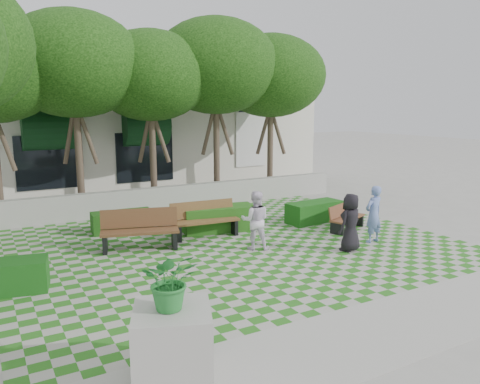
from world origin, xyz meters
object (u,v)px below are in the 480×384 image
bench_west (140,230)px  person_blue (374,214)px  bench_mid (205,220)px  planter_front (172,329)px  hedge_midright (219,219)px  bench_east (346,218)px  person_white (255,220)px  hedge_east (314,212)px  person_dark (350,222)px  hedge_midleft (122,221)px

bench_west → person_blue: 6.56m
bench_mid → planter_front: (-3.57, -6.56, 0.27)m
bench_mid → bench_west: 2.09m
bench_west → person_blue: (6.00, -2.64, 0.30)m
hedge_midright → person_blue: person_blue is taller
bench_east → hedge_midright: bench_east is taller
bench_west → person_white: 3.15m
person_blue → person_white: person_blue is taller
bench_east → planter_front: size_ratio=0.85×
person_blue → bench_mid: bearing=-42.8°
hedge_east → person_dark: bearing=-111.3°
bench_mid → bench_west: bearing=-167.5°
person_white → person_dark: bearing=177.2°
bench_west → hedge_midleft: bearing=103.7°
hedge_midright → bench_east: bearing=-27.5°
hedge_east → person_white: (-3.31, -1.63, 0.46)m
hedge_east → person_blue: bearing=-90.9°
person_dark → bench_west: bearing=-44.8°
planter_front → person_white: bearing=48.2°
hedge_east → person_blue: 2.77m
hedge_midright → planter_front: planter_front is taller
bench_east → bench_mid: bench_mid is taller
planter_front → person_white: size_ratio=1.19×
hedge_midright → planter_front: 8.11m
hedge_midright → planter_front: size_ratio=1.16×
bench_west → person_dark: (4.87, -2.92, 0.26)m
person_dark → hedge_east: bearing=-125.1°
bench_east → hedge_midleft: 7.01m
bench_mid → person_white: person_white is taller
planter_front → hedge_midleft: bearing=79.3°
bench_mid → person_dark: bearing=-44.2°
hedge_midright → person_white: 2.22m
bench_mid → person_white: bearing=-65.4°
bench_east → hedge_midleft: bearing=130.4°
hedge_east → hedge_midleft: (-5.97, 1.97, -0.02)m
hedge_midright → planter_front: (-4.22, -6.91, 0.39)m
bench_east → person_dark: (-1.40, -1.72, 0.39)m
bench_mid → hedge_midright: bearing=33.6°
bench_mid → hedge_east: (3.97, -0.19, -0.16)m
bench_east → person_white: size_ratio=1.01×
hedge_east → planter_front: (-7.55, -6.36, 0.43)m
planter_front → person_dark: size_ratio=1.22×
bench_west → hedge_east: bench_west is taller
bench_west → planter_front: size_ratio=1.14×
bench_west → hedge_midleft: size_ratio=1.20×
hedge_midright → person_dark: bearing=-58.9°
hedge_midleft → person_white: (2.66, -3.60, 0.49)m
person_dark → person_white: size_ratio=0.97×
bench_mid → person_blue: 4.90m
bench_east → person_dark: 2.25m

